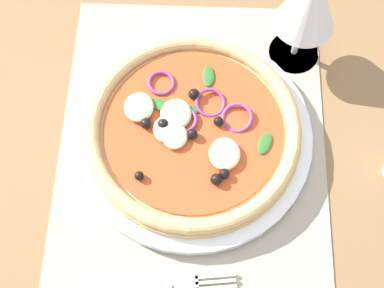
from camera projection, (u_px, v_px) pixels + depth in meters
ground_plane at (192, 164)px, 61.75cm from camera, size 190.00×140.00×2.40cm
placemat at (192, 159)px, 60.46cm from camera, size 44.04×31.30×0.40cm
plate at (196, 136)px, 60.63cm from camera, size 27.88×27.88×1.49cm
pizza at (196, 129)px, 58.95cm from camera, size 24.95×24.95×2.63cm
wine_glass at (310, 3)px, 57.24cm from camera, size 7.20×7.20×14.90cm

